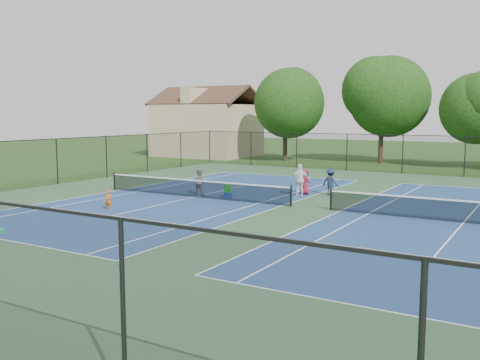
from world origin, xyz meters
The scene contains 15 objects.
ground centered at (0.00, 0.00, 0.00)m, with size 140.00×140.00×0.00m, color #234716.
court_pad centered at (0.00, 0.00, 0.00)m, with size 36.00×36.00×0.01m, color #2C4E37.
tennis_court_left centered at (-7.00, 0.00, 0.10)m, with size 12.00×23.83×1.07m.
tennis_court_right centered at (7.00, 0.00, 0.10)m, with size 12.00×23.83×1.07m.
perimeter_fence centered at (0.00, 0.00, 1.60)m, with size 36.08×36.08×3.02m.
tree_back_a centered at (-13.00, 24.00, 6.04)m, with size 6.80×6.80×9.15m.
tree_back_b centered at (-4.00, 26.00, 6.60)m, with size 7.60×7.60×10.03m.
clapboard_house centered at (-23.00, 25.00, 3.09)m, with size 10.80×8.10×7.65m.
child_player centered at (-8.20, -5.38, 0.48)m, with size 0.35×0.23×0.96m, color #D95F0E.
instructor centered at (-7.24, 0.86, 0.77)m, with size 0.75×0.58×1.54m, color gray.
bystander_a centered at (-2.08, 3.37, 0.91)m, with size 1.07×0.44×1.82m, color white.
bystander_b centered at (-0.73, 4.57, 0.77)m, with size 0.99×0.57×1.53m, color #1B293D.
bystander_c centered at (-2.11, 4.12, 0.74)m, with size 0.72×0.47×1.48m, color maroon.
ball_crate centered at (-5.30, 0.87, 0.16)m, with size 0.41×0.29×0.31m, color #16369C.
ball_hopper centered at (-5.30, 0.87, 0.51)m, with size 0.34×0.27×0.40m, color green.
Camera 1 is at (10.16, -23.98, 4.59)m, focal length 40.00 mm.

